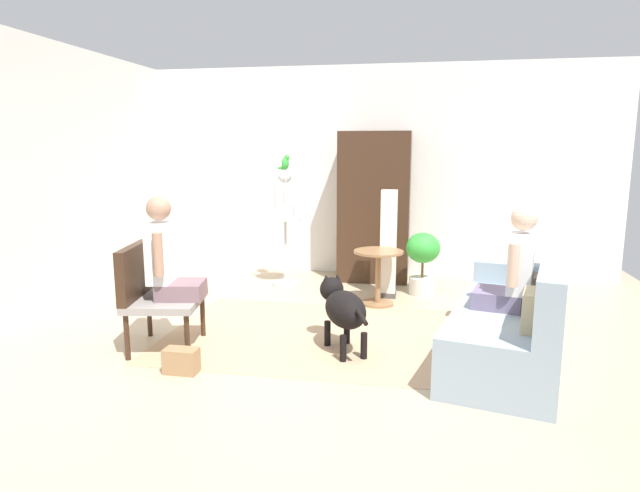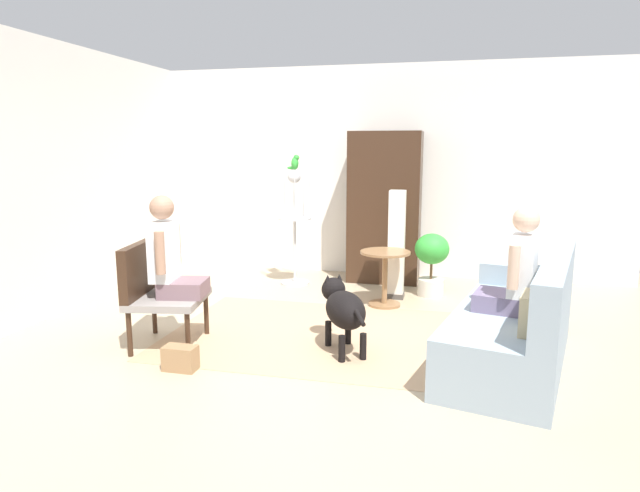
# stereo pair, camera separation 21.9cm
# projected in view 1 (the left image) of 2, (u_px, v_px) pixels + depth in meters

# --- Properties ---
(ground_plane) EXTENTS (7.15, 7.15, 0.00)m
(ground_plane) POSITION_uv_depth(u_px,v_px,m) (334.00, 340.00, 4.93)
(ground_plane) COLOR tan
(back_wall) EXTENTS (6.56, 0.12, 2.79)m
(back_wall) POSITION_uv_depth(u_px,v_px,m) (367.00, 172.00, 7.37)
(back_wall) COLOR silver
(back_wall) RESTS_ON ground
(left_wall) EXTENTS (0.12, 6.05, 2.79)m
(left_wall) POSITION_uv_depth(u_px,v_px,m) (44.00, 180.00, 5.52)
(left_wall) COLOR silver
(left_wall) RESTS_ON ground
(area_rug) EXTENTS (3.18, 1.99, 0.01)m
(area_rug) POSITION_uv_depth(u_px,v_px,m) (340.00, 336.00, 5.01)
(area_rug) COLOR tan
(area_rug) RESTS_ON ground
(couch) EXTENTS (1.23, 2.04, 0.90)m
(couch) POSITION_uv_depth(u_px,v_px,m) (516.00, 323.00, 4.37)
(couch) COLOR #8EA0AD
(couch) RESTS_ON ground
(armchair) EXTENTS (0.70, 0.77, 0.90)m
(armchair) POSITION_uv_depth(u_px,v_px,m) (151.00, 289.00, 4.65)
(armchair) COLOR #382316
(armchair) RESTS_ON ground
(person_on_couch) EXTENTS (0.51, 0.51, 0.83)m
(person_on_couch) POSITION_uv_depth(u_px,v_px,m) (514.00, 268.00, 4.28)
(person_on_couch) COLOR slate
(person_on_armchair) EXTENTS (0.49, 0.50, 0.87)m
(person_on_armchair) POSITION_uv_depth(u_px,v_px,m) (167.00, 257.00, 4.60)
(person_on_armchair) COLOR #775B62
(round_end_table) EXTENTS (0.54, 0.54, 0.61)m
(round_end_table) POSITION_uv_depth(u_px,v_px,m) (378.00, 271.00, 5.95)
(round_end_table) COLOR olive
(round_end_table) RESTS_ON ground
(dog) EXTENTS (0.54, 0.80, 0.61)m
(dog) POSITION_uv_depth(u_px,v_px,m) (343.00, 307.00, 4.61)
(dog) COLOR black
(dog) RESTS_ON ground
(bird_cage_stand) EXTENTS (0.42, 0.42, 1.45)m
(bird_cage_stand) POSITION_uv_depth(u_px,v_px,m) (285.00, 225.00, 6.78)
(bird_cage_stand) COLOR silver
(bird_cage_stand) RESTS_ON ground
(parrot) EXTENTS (0.17, 0.10, 0.18)m
(parrot) POSITION_uv_depth(u_px,v_px,m) (285.00, 163.00, 6.64)
(parrot) COLOR green
(parrot) RESTS_ON bird_cage_stand
(potted_plant) EXTENTS (0.40, 0.40, 0.74)m
(potted_plant) POSITION_uv_depth(u_px,v_px,m) (423.00, 257.00, 6.38)
(potted_plant) COLOR beige
(potted_plant) RESTS_ON ground
(column_lamp) EXTENTS (0.20, 0.20, 1.24)m
(column_lamp) POSITION_uv_depth(u_px,v_px,m) (388.00, 245.00, 6.24)
(column_lamp) COLOR #4C4742
(column_lamp) RESTS_ON ground
(armoire_cabinet) EXTENTS (0.90, 0.56, 1.92)m
(armoire_cabinet) POSITION_uv_depth(u_px,v_px,m) (374.00, 207.00, 7.03)
(armoire_cabinet) COLOR #382316
(armoire_cabinet) RESTS_ON ground
(handbag) EXTENTS (0.26, 0.15, 0.19)m
(handbag) POSITION_uv_depth(u_px,v_px,m) (181.00, 361.00, 4.18)
(handbag) COLOR #99724C
(handbag) RESTS_ON ground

